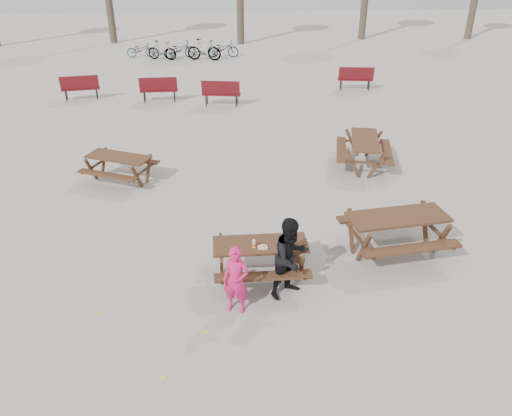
{
  "coord_description": "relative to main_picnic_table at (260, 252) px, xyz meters",
  "views": [
    {
      "loc": [
        -0.75,
        -7.96,
        5.89
      ],
      "look_at": [
        0.0,
        1.0,
        1.0
      ],
      "focal_mm": 35.0,
      "sensor_mm": 36.0,
      "label": 1
    }
  ],
  "objects": [
    {
      "name": "adult",
      "position": [
        0.51,
        -0.55,
        0.21
      ],
      "size": [
        0.97,
        0.92,
        1.59
      ],
      "primitive_type": "imported",
      "rotation": [
        0.0,
        0.0,
        0.58
      ],
      "color": "black",
      "rests_on": "ground"
    },
    {
      "name": "child",
      "position": [
        -0.51,
        -0.95,
        0.06
      ],
      "size": [
        0.55,
        0.44,
        1.3
      ],
      "primitive_type": "imported",
      "rotation": [
        0.0,
        0.0,
        -0.32
      ],
      "color": "#D61A62",
      "rests_on": "ground"
    },
    {
      "name": "soda_bottle",
      "position": [
        -0.13,
        -0.12,
        0.26
      ],
      "size": [
        0.07,
        0.07,
        0.17
      ],
      "color": "silver",
      "rests_on": "main_picnic_table"
    },
    {
      "name": "picnic_table_far",
      "position": [
        3.47,
        5.14,
        -0.17
      ],
      "size": [
        1.97,
        2.25,
        0.84
      ],
      "primitive_type": null,
      "rotation": [
        0.0,
        0.0,
        1.34
      ],
      "color": "#341D13",
      "rests_on": "ground"
    },
    {
      "name": "picnic_table_north",
      "position": [
        -3.4,
        4.69,
        -0.22
      ],
      "size": [
        2.14,
        1.97,
        0.74
      ],
      "primitive_type": null,
      "rotation": [
        0.0,
        0.0,
        -0.43
      ],
      "color": "#341D13",
      "rests_on": "ground"
    },
    {
      "name": "food_tray",
      "position": [
        0.03,
        -0.17,
        0.21
      ],
      "size": [
        0.18,
        0.11,
        0.03
      ],
      "primitive_type": "cube",
      "color": "silver",
      "rests_on": "main_picnic_table"
    },
    {
      "name": "fallen_leaves",
      "position": [
        0.5,
        2.5,
        -0.58
      ],
      "size": [
        11.0,
        11.0,
        0.01
      ],
      "primitive_type": null,
      "color": "gold",
      "rests_on": "ground"
    },
    {
      "name": "main_picnic_table",
      "position": [
        0.0,
        0.0,
        0.0
      ],
      "size": [
        1.8,
        1.45,
        0.78
      ],
      "color": "#341D13",
      "rests_on": "ground"
    },
    {
      "name": "picnic_table_east",
      "position": [
        2.9,
        0.65,
        -0.15
      ],
      "size": [
        2.24,
        1.89,
        0.88
      ],
      "primitive_type": null,
      "rotation": [
        0.0,
        0.0,
        0.13
      ],
      "color": "#341D13",
      "rests_on": "ground"
    },
    {
      "name": "bread_roll",
      "position": [
        0.03,
        -0.17,
        0.25
      ],
      "size": [
        0.14,
        0.06,
        0.05
      ],
      "primitive_type": "ellipsoid",
      "color": "tan",
      "rests_on": "food_tray"
    },
    {
      "name": "park_bench_row",
      "position": [
        -1.08,
        12.46,
        -0.07
      ],
      "size": [
        13.18,
        2.56,
        1.03
      ],
      "color": "maroon",
      "rests_on": "ground"
    },
    {
      "name": "ground",
      "position": [
        0.0,
        0.0,
        -0.59
      ],
      "size": [
        80.0,
        80.0,
        0.0
      ],
      "primitive_type": "plane",
      "color": "gray",
      "rests_on": "ground"
    },
    {
      "name": "bicycle_row",
      "position": [
        -2.24,
        20.38,
        -0.11
      ],
      "size": [
        6.22,
        1.89,
        1.12
      ],
      "color": "black",
      "rests_on": "ground"
    }
  ]
}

